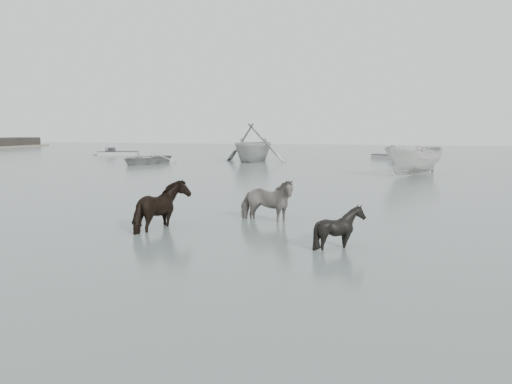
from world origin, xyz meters
TOP-DOWN VIEW (x-y plane):
  - ground at (0.00, 0.00)m, footprint 140.00×140.00m
  - pony_pinto at (0.24, 1.14)m, footprint 1.86×1.02m
  - pony_dark at (-2.16, -0.69)m, footprint 1.70×1.86m
  - pony_black at (2.64, -1.61)m, footprint 1.14×1.03m
  - rowboat_lead at (-14.36, 21.60)m, footprint 4.36×5.52m
  - rowboat_trail at (-7.07, 26.19)m, footprint 6.15×6.85m
  - boat_small at (5.01, 17.20)m, footprint 4.37×5.10m
  - skiff_outer at (-22.82, 32.06)m, footprint 5.51×3.14m
  - skiff_mid at (3.73, 32.46)m, footprint 4.42×5.19m

SIDE VIEW (x-z plane):
  - ground at x=0.00m, z-range 0.00..0.00m
  - skiff_outer at x=-22.82m, z-range 0.00..0.75m
  - skiff_mid at x=3.73m, z-range 0.00..0.75m
  - rowboat_lead at x=-14.36m, z-range 0.00..1.03m
  - pony_black at x=2.64m, z-range 0.00..1.18m
  - pony_pinto at x=0.24m, z-range 0.00..1.50m
  - pony_dark at x=-2.16m, z-range 0.00..1.58m
  - boat_small at x=5.01m, z-range 0.00..1.91m
  - rowboat_trail at x=-7.07m, z-range 0.00..3.22m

